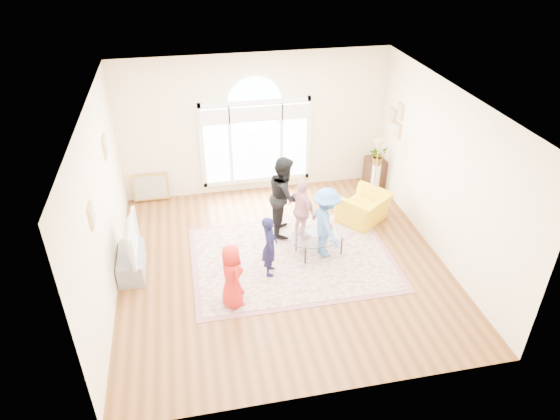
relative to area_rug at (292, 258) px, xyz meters
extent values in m
plane|color=#5B3415|center=(-0.22, -0.11, -0.01)|extent=(6.00, 6.00, 0.00)
plane|color=#F5E6C2|center=(-0.22, 2.89, 1.59)|extent=(6.00, 0.00, 6.00)
plane|color=#F5E6C2|center=(-0.22, -3.11, 1.59)|extent=(6.00, 0.00, 6.00)
plane|color=#F5E6C2|center=(-3.22, -0.11, 1.59)|extent=(0.00, 6.00, 6.00)
plane|color=#F5E6C2|center=(2.78, -0.11, 1.59)|extent=(0.00, 6.00, 6.00)
plane|color=white|center=(-0.22, -0.11, 3.19)|extent=(6.00, 6.00, 0.00)
cube|color=white|center=(-0.22, 2.85, 0.24)|extent=(2.50, 0.08, 0.10)
cube|color=white|center=(-0.22, 2.85, 2.14)|extent=(2.50, 0.08, 0.10)
cube|color=white|center=(-1.44, 2.85, 1.19)|extent=(0.10, 0.08, 2.00)
cube|color=white|center=(1.00, 2.85, 1.19)|extent=(0.10, 0.08, 2.00)
cube|color=#C6E2FF|center=(-1.11, 2.85, 1.19)|extent=(0.55, 0.02, 1.80)
cube|color=#C6E2FF|center=(0.68, 2.85, 1.19)|extent=(0.55, 0.02, 1.80)
cube|color=#C6E2FF|center=(-0.22, 2.85, 1.19)|extent=(1.10, 0.02, 1.80)
cylinder|color=#C6E2FF|center=(-0.22, 2.85, 2.09)|extent=(1.20, 0.02, 1.20)
cube|color=white|center=(-0.80, 2.84, 1.19)|extent=(0.07, 0.04, 1.80)
cube|color=white|center=(0.37, 2.84, 1.19)|extent=(0.07, 0.04, 1.80)
cube|color=white|center=(-1.11, 2.77, 1.91)|extent=(0.65, 0.12, 0.35)
cube|color=white|center=(-0.22, 2.77, 1.91)|extent=(1.20, 0.12, 0.35)
cube|color=white|center=(0.68, 2.77, 1.91)|extent=(0.65, 0.12, 0.35)
cube|color=tan|center=(-3.20, 1.19, 2.09)|extent=(0.03, 0.34, 0.40)
cube|color=#ADA38E|center=(-3.18, 1.19, 2.09)|extent=(0.01, 0.28, 0.34)
cube|color=tan|center=(-3.20, -1.01, 1.99)|extent=(0.03, 0.30, 0.36)
cube|color=#ADA38E|center=(-3.18, -1.01, 1.99)|extent=(0.01, 0.24, 0.30)
cube|color=tan|center=(2.76, 1.94, 2.04)|extent=(0.03, 0.28, 0.34)
cube|color=#ADA38E|center=(2.74, 1.94, 2.04)|extent=(0.01, 0.22, 0.28)
cube|color=tan|center=(2.76, 1.94, 1.61)|extent=(0.03, 0.28, 0.34)
cube|color=#ADA38E|center=(2.74, 1.94, 1.61)|extent=(0.01, 0.22, 0.28)
cube|color=tan|center=(2.76, 2.29, 1.83)|extent=(0.03, 0.26, 0.32)
cube|color=#ADA38E|center=(2.74, 2.29, 1.83)|extent=(0.01, 0.20, 0.26)
cube|color=#C3B297|center=(0.00, 0.00, 0.00)|extent=(3.60, 2.60, 0.02)
cube|color=#8F5A5D|center=(0.00, 0.00, 0.00)|extent=(3.80, 2.80, 0.01)
cube|color=gray|center=(-2.97, 0.19, 0.20)|extent=(0.45, 1.00, 0.42)
imported|color=black|center=(-2.97, 0.19, 0.74)|extent=(0.15, 1.14, 0.65)
cube|color=#66CFE3|center=(-2.88, 0.19, 0.74)|extent=(0.02, 0.93, 0.53)
ellipsoid|color=silver|center=(0.54, 0.07, 0.40)|extent=(1.31, 0.97, 0.02)
cylinder|color=black|center=(0.87, 0.35, 0.19)|extent=(0.03, 0.03, 0.40)
cylinder|color=black|center=(0.12, 0.22, 0.19)|extent=(0.03, 0.03, 0.40)
cylinder|color=black|center=(0.95, -0.07, 0.19)|extent=(0.03, 0.03, 0.40)
cylinder|color=black|center=(0.20, -0.21, 0.19)|extent=(0.03, 0.03, 0.40)
imported|color=#B2A58C|center=(0.37, 0.09, 0.42)|extent=(0.33, 0.36, 0.03)
imported|color=#B2A58C|center=(0.66, 0.00, 0.42)|extent=(0.22, 0.29, 0.02)
cylinder|color=red|center=(0.78, 0.23, 0.47)|extent=(0.07, 0.07, 0.12)
imported|color=yellow|center=(1.78, 1.01, 0.31)|extent=(1.31, 1.29, 0.64)
cube|color=black|center=(2.56, 2.47, 0.34)|extent=(0.40, 0.50, 0.70)
cylinder|color=black|center=(2.27, 1.75, 0.00)|extent=(0.20, 0.20, 0.02)
cylinder|color=#B98943|center=(2.27, 1.75, 0.67)|extent=(0.02, 0.02, 1.35)
cone|color=#CCB284|center=(2.27, 1.75, 1.39)|extent=(0.31, 0.31, 0.22)
cylinder|color=white|center=(2.48, 2.21, 0.34)|extent=(0.20, 0.20, 0.70)
imported|color=#33722D|center=(2.48, 2.21, 0.91)|extent=(0.50, 0.47, 0.44)
cube|color=tan|center=(-2.66, 2.79, -0.01)|extent=(0.80, 0.14, 0.62)
imported|color=red|center=(-1.26, -1.05, 0.60)|extent=(0.53, 0.66, 1.17)
imported|color=#121135|center=(-0.50, -0.34, 0.60)|extent=(0.37, 0.48, 1.18)
imported|color=black|center=(0.05, 0.95, 0.84)|extent=(0.79, 0.93, 1.66)
imported|color=pink|center=(0.32, 0.59, 0.68)|extent=(0.62, 0.84, 1.33)
imported|color=#4578C2|center=(0.64, 0.01, 0.72)|extent=(0.62, 0.97, 1.42)
camera|label=1|loc=(-1.75, -7.46, 5.79)|focal=32.00mm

